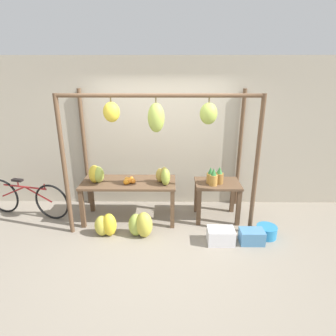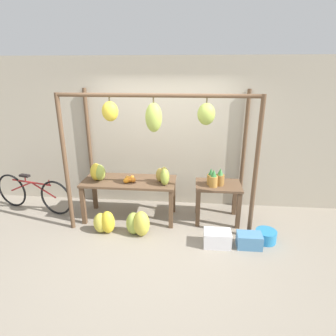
{
  "view_description": "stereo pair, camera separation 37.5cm",
  "coord_description": "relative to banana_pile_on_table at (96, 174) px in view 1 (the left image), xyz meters",
  "views": [
    {
      "loc": [
        0.16,
        -3.72,
        2.56
      ],
      "look_at": [
        0.12,
        0.78,
        0.98
      ],
      "focal_mm": 30.0,
      "sensor_mm": 36.0,
      "label": 1
    },
    {
      "loc": [
        0.53,
        -3.71,
        2.56
      ],
      "look_at": [
        0.12,
        0.78,
        0.98
      ],
      "focal_mm": 30.0,
      "sensor_mm": 36.0,
      "label": 2
    }
  ],
  "objects": [
    {
      "name": "banana_pile_ground_left",
      "position": [
        0.22,
        -0.5,
        -0.69
      ],
      "size": [
        0.42,
        0.29,
        0.39
      ],
      "color": "yellow",
      "rests_on": "ground_plane"
    },
    {
      "name": "banana_pile_ground_right",
      "position": [
        0.79,
        -0.52,
        -0.67
      ],
      "size": [
        0.48,
        0.37,
        0.43
      ],
      "color": "gold",
      "rests_on": "ground_plane"
    },
    {
      "name": "shop_wall_back",
      "position": [
        1.1,
        0.78,
        0.52
      ],
      "size": [
        8.0,
        0.08,
        2.8
      ],
      "color": "#B2A893",
      "rests_on": "ground_plane"
    },
    {
      "name": "banana_pile_on_table",
      "position": [
        0.0,
        0.0,
        0.0
      ],
      "size": [
        0.34,
        0.3,
        0.31
      ],
      "color": "#9EB247",
      "rests_on": "display_table_main"
    },
    {
      "name": "display_table_main",
      "position": [
        0.54,
        0.05,
        -0.25
      ],
      "size": [
        1.62,
        0.68,
        0.73
      ],
      "color": "brown",
      "rests_on": "ground_plane"
    },
    {
      "name": "blue_bucket",
      "position": [
        2.82,
        -0.52,
        -0.78
      ],
      "size": [
        0.33,
        0.33,
        0.19
      ],
      "color": "teal",
      "rests_on": "ground_plane"
    },
    {
      "name": "papaya_pile",
      "position": [
        1.15,
        -0.04,
        -0.01
      ],
      "size": [
        0.28,
        0.33,
        0.29
      ],
      "color": "#93A33D",
      "rests_on": "display_table_main"
    },
    {
      "name": "pineapple_cluster",
      "position": [
        2.04,
        0.05,
        -0.06
      ],
      "size": [
        0.3,
        0.27,
        0.31
      ],
      "color": "#B27F38",
      "rests_on": "display_table_side"
    },
    {
      "name": "display_table_side",
      "position": [
        2.09,
        0.09,
        -0.35
      ],
      "size": [
        0.78,
        0.58,
        0.69
      ],
      "color": "brown",
      "rests_on": "ground_plane"
    },
    {
      "name": "parked_bicycle",
      "position": [
        -1.36,
        0.15,
        -0.53
      ],
      "size": [
        1.67,
        0.43,
        0.71
      ],
      "color": "black",
      "rests_on": "ground_plane"
    },
    {
      "name": "fruit_crate_white",
      "position": [
        2.05,
        -0.7,
        -0.75
      ],
      "size": [
        0.41,
        0.27,
        0.25
      ],
      "color": "silver",
      "rests_on": "ground_plane"
    },
    {
      "name": "ground_plane",
      "position": [
        1.1,
        -0.73,
        -0.88
      ],
      "size": [
        20.0,
        20.0,
        0.0
      ],
      "primitive_type": "plane",
      "color": "gray"
    },
    {
      "name": "fruit_crate_purple",
      "position": [
        2.53,
        -0.69,
        -0.77
      ],
      "size": [
        0.37,
        0.25,
        0.22
      ],
      "color": "#4C84B2",
      "rests_on": "ground_plane"
    },
    {
      "name": "orange_pile",
      "position": [
        0.55,
        -0.01,
        -0.11
      ],
      "size": [
        0.2,
        0.27,
        0.09
      ],
      "color": "orange",
      "rests_on": "display_table_main"
    },
    {
      "name": "stall_awning",
      "position": [
        1.11,
        -0.18,
        0.77
      ],
      "size": [
        3.02,
        1.23,
        2.25
      ],
      "color": "brown",
      "rests_on": "ground_plane"
    }
  ]
}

